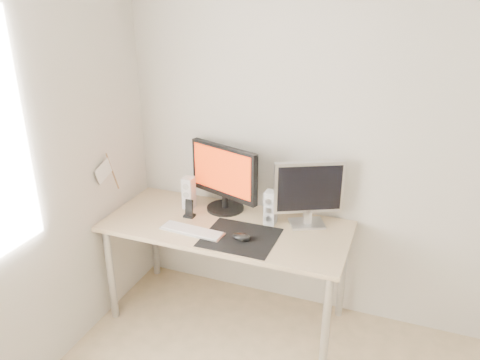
% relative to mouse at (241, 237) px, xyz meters
% --- Properties ---
extents(wall_back, '(3.50, 0.00, 3.50)m').
position_rel_mouse_xyz_m(wall_back, '(0.76, 0.53, 0.49)').
color(wall_back, silver).
rests_on(wall_back, ground).
extents(mousepad, '(0.45, 0.40, 0.00)m').
position_rel_mouse_xyz_m(mousepad, '(-0.02, 0.03, -0.02)').
color(mousepad, black).
rests_on(mousepad, desk).
extents(mouse, '(0.12, 0.07, 0.04)m').
position_rel_mouse_xyz_m(mouse, '(0.00, 0.00, 0.00)').
color(mouse, black).
rests_on(mouse, mousepad).
extents(desk, '(1.60, 0.70, 0.73)m').
position_rel_mouse_xyz_m(desk, '(-0.17, 0.16, -0.10)').
color(desk, '#D1B587').
rests_on(desk, ground).
extents(main_monitor, '(0.53, 0.33, 0.47)m').
position_rel_mouse_xyz_m(main_monitor, '(-0.26, 0.36, 0.23)').
color(main_monitor, black).
rests_on(main_monitor, desk).
extents(second_monitor, '(0.42, 0.24, 0.43)m').
position_rel_mouse_xyz_m(second_monitor, '(0.33, 0.35, 0.22)').
color(second_monitor, silver).
rests_on(second_monitor, desk).
extents(speaker_left, '(0.07, 0.09, 0.23)m').
position_rel_mouse_xyz_m(speaker_left, '(-0.51, 0.30, 0.09)').
color(speaker_left, white).
rests_on(speaker_left, desk).
extents(speaker_right, '(0.07, 0.09, 0.23)m').
position_rel_mouse_xyz_m(speaker_right, '(0.10, 0.28, 0.09)').
color(speaker_right, silver).
rests_on(speaker_right, desk).
extents(keyboard, '(0.43, 0.15, 0.02)m').
position_rel_mouse_xyz_m(keyboard, '(-0.33, -0.01, -0.02)').
color(keyboard, '#B8B8BA').
rests_on(keyboard, desk).
extents(phone_dock, '(0.07, 0.06, 0.13)m').
position_rel_mouse_xyz_m(phone_dock, '(-0.44, 0.18, 0.01)').
color(phone_dock, black).
rests_on(phone_dock, desk).
extents(pennant, '(0.01, 0.23, 0.29)m').
position_rel_mouse_xyz_m(pennant, '(-0.96, 0.02, 0.29)').
color(pennant, '#A57F54').
rests_on(pennant, wall_left).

